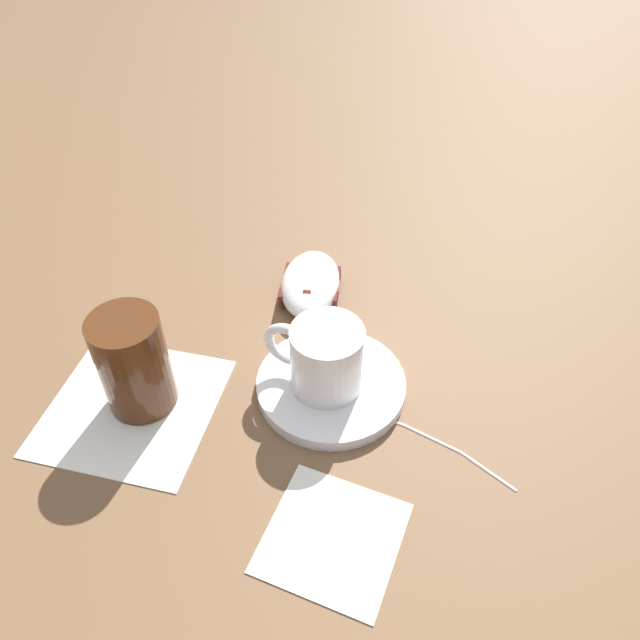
{
  "coord_description": "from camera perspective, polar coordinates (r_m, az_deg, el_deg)",
  "views": [
    {
      "loc": [
        -0.03,
        0.43,
        0.5
      ],
      "look_at": [
        -0.11,
        -0.05,
        0.03
      ],
      "focal_mm": 35.0,
      "sensor_mm": 36.0,
      "label": 1
    }
  ],
  "objects": [
    {
      "name": "ground_plane",
      "position": [
        0.66,
        -8.83,
        -6.28
      ],
      "size": [
        3.0,
        3.0,
        0.0
      ],
      "primitive_type": "plane",
      "color": "brown"
    },
    {
      "name": "saucer",
      "position": [
        0.65,
        1.0,
        -5.98
      ],
      "size": [
        0.15,
        0.15,
        0.01
      ],
      "primitive_type": "cylinder",
      "color": "white",
      "rests_on": "ground"
    },
    {
      "name": "coffee_cup",
      "position": [
        0.62,
        0.39,
        -3.42
      ],
      "size": [
        0.1,
        0.08,
        0.07
      ],
      "color": "white",
      "rests_on": "saucer"
    },
    {
      "name": "computer_mouse",
      "position": [
        0.74,
        -0.87,
        3.35
      ],
      "size": [
        0.1,
        0.13,
        0.04
      ],
      "color": "silver",
      "rests_on": "ground"
    },
    {
      "name": "mouse_cable",
      "position": [
        0.64,
        6.0,
        -8.09
      ],
      "size": [
        0.16,
        0.24,
        0.0
      ],
      "color": "white",
      "rests_on": "ground"
    },
    {
      "name": "napkin_under_glass",
      "position": [
        0.67,
        -16.77,
        -7.56
      ],
      "size": [
        0.22,
        0.22,
        0.0
      ],
      "primitive_type": "cube",
      "rotation": [
        0.0,
        0.0,
        -0.41
      ],
      "color": "silver",
      "rests_on": "ground"
    },
    {
      "name": "drinking_glass",
      "position": [
        0.63,
        -16.7,
        -3.85
      ],
      "size": [
        0.07,
        0.07,
        0.11
      ],
      "primitive_type": "cylinder",
      "color": "#4C2814",
      "rests_on": "napkin_under_glass"
    },
    {
      "name": "napkin_spare",
      "position": [
        0.56,
        1.15,
        -19.25
      ],
      "size": [
        0.15,
        0.15,
        0.0
      ],
      "primitive_type": "cube",
      "rotation": [
        0.0,
        0.0,
        -0.56
      ],
      "color": "silver",
      "rests_on": "ground"
    }
  ]
}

